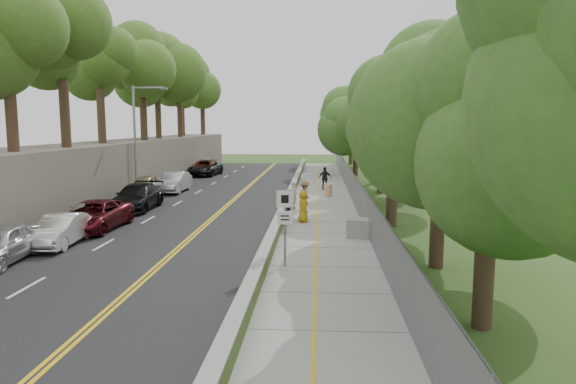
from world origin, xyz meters
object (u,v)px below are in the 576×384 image
(painter_0, at_px, (303,206))
(person_far, at_px, (325,178))
(car_0, at_px, (0,244))
(car_1, at_px, (61,230))
(signpost, at_px, (285,216))
(car_2, at_px, (94,216))
(concrete_block, at_px, (361,228))
(construction_barrel, at_px, (328,190))
(streetlight, at_px, (138,134))

(painter_0, xyz_separation_m, person_far, (1.35, 14.14, 0.06))
(car_0, distance_m, car_1, 3.07)
(car_1, distance_m, person_far, 23.35)
(signpost, relative_size, car_0, 0.72)
(car_1, xyz_separation_m, car_2, (0.00, 3.33, 0.06))
(car_0, bearing_deg, car_1, 68.95)
(concrete_block, height_order, car_0, car_0)
(painter_0, relative_size, person_far, 0.94)
(car_0, relative_size, painter_0, 2.47)
(car_1, bearing_deg, car_2, 87.19)
(construction_barrel, height_order, concrete_block, construction_barrel)
(concrete_block, distance_m, car_2, 13.33)
(construction_barrel, distance_m, car_0, 23.10)
(streetlight, bearing_deg, signpost, -55.92)
(car_0, distance_m, car_2, 6.34)
(car_0, bearing_deg, signpost, -3.51)
(signpost, xyz_separation_m, construction_barrel, (1.95, 19.02, -1.45))
(car_1, bearing_deg, construction_barrel, 50.71)
(streetlight, height_order, painter_0, streetlight)
(streetlight, height_order, car_0, streetlight)
(car_2, bearing_deg, car_1, -88.32)
(signpost, relative_size, painter_0, 1.78)
(concrete_block, relative_size, person_far, 0.70)
(painter_0, bearing_deg, streetlight, 36.68)
(car_1, relative_size, painter_0, 2.37)
(signpost, distance_m, construction_barrel, 19.17)
(streetlight, xyz_separation_m, car_2, (1.46, -10.90, -3.87))
(signpost, distance_m, car_0, 11.00)
(construction_barrel, bearing_deg, painter_0, -98.63)
(car_1, relative_size, person_far, 2.23)
(signpost, bearing_deg, streetlight, 124.08)
(concrete_block, xyz_separation_m, car_0, (-14.18, -5.42, 0.29))
(car_0, bearing_deg, person_far, 56.89)
(car_2, bearing_deg, concrete_block, -1.98)
(car_2, distance_m, painter_0, 10.79)
(streetlight, height_order, signpost, streetlight)
(construction_barrel, xyz_separation_m, person_far, (-0.20, 3.92, 0.46))
(concrete_block, xyz_separation_m, car_2, (-13.30, 0.85, 0.30))
(car_0, relative_size, car_1, 1.04)
(streetlight, xyz_separation_m, painter_0, (11.91, -8.21, -3.72))
(car_1, xyz_separation_m, painter_0, (10.45, 6.02, 0.20))
(signpost, xyz_separation_m, car_2, (-10.05, 6.12, -1.19))
(streetlight, relative_size, person_far, 4.32)
(car_2, bearing_deg, painter_0, 16.09)
(car_1, height_order, painter_0, painter_0)
(concrete_block, distance_m, car_1, 13.53)
(streetlight, xyz_separation_m, signpost, (11.51, -17.02, -2.68))
(concrete_block, height_order, person_far, person_far)
(signpost, height_order, car_2, signpost)
(signpost, distance_m, concrete_block, 6.36)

